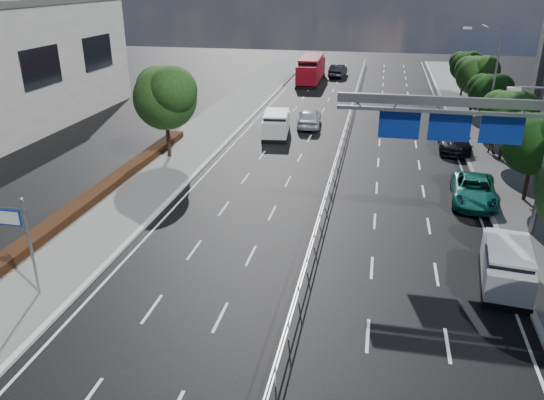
# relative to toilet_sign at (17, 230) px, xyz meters

# --- Properties ---
(ground) EXTENTS (160.00, 160.00, 0.00)m
(ground) POSITION_rel_toilet_sign_xyz_m (10.95, 0.00, -2.94)
(ground) COLOR black
(ground) RESTS_ON ground
(sidewalk_near) EXTENTS (5.00, 140.00, 0.14)m
(sidewalk_near) POSITION_rel_toilet_sign_xyz_m (-0.55, 0.00, -2.87)
(sidewalk_near) COLOR slate
(sidewalk_near) RESTS_ON ground
(kerb_near) EXTENTS (0.25, 140.00, 0.15)m
(kerb_near) POSITION_rel_toilet_sign_xyz_m (1.95, 0.00, -2.87)
(kerb_near) COLOR silver
(kerb_near) RESTS_ON ground
(median_fence) EXTENTS (0.05, 85.00, 1.02)m
(median_fence) POSITION_rel_toilet_sign_xyz_m (10.95, 22.50, -2.42)
(median_fence) COLOR silver
(median_fence) RESTS_ON ground
(hedge_near) EXTENTS (1.00, 36.00, 0.44)m
(hedge_near) POSITION_rel_toilet_sign_xyz_m (-2.35, 5.00, -2.58)
(hedge_near) COLOR black
(hedge_near) RESTS_ON sidewalk_near
(toilet_sign) EXTENTS (1.62, 0.18, 4.34)m
(toilet_sign) POSITION_rel_toilet_sign_xyz_m (0.00, 0.00, 0.00)
(toilet_sign) COLOR gray
(toilet_sign) RESTS_ON ground
(overhead_gantry) EXTENTS (10.24, 0.38, 7.45)m
(overhead_gantry) POSITION_rel_toilet_sign_xyz_m (17.69, 10.05, 2.66)
(overhead_gantry) COLOR gray
(overhead_gantry) RESTS_ON ground
(streetlight_far) EXTENTS (2.78, 2.40, 9.00)m
(streetlight_far) POSITION_rel_toilet_sign_xyz_m (21.46, 26.00, 2.27)
(streetlight_far) COLOR gray
(streetlight_far) RESTS_ON ground
(near_tree_back) EXTENTS (4.84, 4.51, 6.69)m
(near_tree_back) POSITION_rel_toilet_sign_xyz_m (-0.99, 17.97, 1.67)
(near_tree_back) COLOR black
(near_tree_back) RESTS_ON ground
(far_tree_d) EXTENTS (3.85, 3.59, 5.34)m
(far_tree_d) POSITION_rel_toilet_sign_xyz_m (22.20, 14.48, 0.74)
(far_tree_d) COLOR black
(far_tree_d) RESTS_ON ground
(far_tree_e) EXTENTS (3.63, 3.38, 5.13)m
(far_tree_e) POSITION_rel_toilet_sign_xyz_m (22.20, 21.98, 0.61)
(far_tree_e) COLOR black
(far_tree_e) RESTS_ON ground
(far_tree_f) EXTENTS (3.52, 3.28, 5.02)m
(far_tree_f) POSITION_rel_toilet_sign_xyz_m (22.20, 29.48, 0.55)
(far_tree_f) COLOR black
(far_tree_f) RESTS_ON ground
(far_tree_g) EXTENTS (3.96, 3.69, 5.45)m
(far_tree_g) POSITION_rel_toilet_sign_xyz_m (22.20, 36.98, 0.81)
(far_tree_g) COLOR black
(far_tree_g) RESTS_ON ground
(far_tree_h) EXTENTS (3.41, 3.18, 4.91)m
(far_tree_h) POSITION_rel_toilet_sign_xyz_m (22.20, 44.48, 0.48)
(far_tree_h) COLOR black
(far_tree_h) RESTS_ON ground
(white_minivan) EXTENTS (2.45, 4.76, 1.99)m
(white_minivan) POSITION_rel_toilet_sign_xyz_m (5.40, 25.12, -1.97)
(white_minivan) COLOR black
(white_minivan) RESTS_ON ground
(red_bus) EXTENTS (2.58, 10.42, 3.11)m
(red_bus) POSITION_rel_toilet_sign_xyz_m (4.91, 49.89, -1.32)
(red_bus) COLOR black
(red_bus) RESTS_ON ground
(near_car_silver) EXTENTS (2.30, 4.94, 1.64)m
(near_car_silver) POSITION_rel_toilet_sign_xyz_m (7.63, 28.71, -2.13)
(near_car_silver) COLOR #BABEC2
(near_car_silver) RESTS_ON ground
(near_car_dark) EXTENTS (2.14, 4.99, 1.60)m
(near_car_dark) POSITION_rel_toilet_sign_xyz_m (7.86, 54.28, -2.14)
(near_car_dark) COLOR black
(near_car_dark) RESTS_ON ground
(silver_minivan) EXTENTS (2.35, 4.55, 1.81)m
(silver_minivan) POSITION_rel_toilet_sign_xyz_m (19.25, 4.70, -2.05)
(silver_minivan) COLOR black
(silver_minivan) RESTS_ON ground
(parked_car_teal) EXTENTS (2.81, 5.42, 1.46)m
(parked_car_teal) POSITION_rel_toilet_sign_xyz_m (19.25, 13.85, -2.21)
(parked_car_teal) COLOR #186C5F
(parked_car_teal) RESTS_ON ground
(parked_car_dark) EXTENTS (2.51, 5.61, 1.60)m
(parked_car_dark) POSITION_rel_toilet_sign_xyz_m (19.25, 24.31, -2.15)
(parked_car_dark) COLOR black
(parked_car_dark) RESTS_ON ground
(pedestrian_b) EXTENTS (1.01, 0.96, 1.65)m
(pedestrian_b) POSITION_rel_toilet_sign_xyz_m (21.77, 23.52, -1.98)
(pedestrian_b) COLOR gray
(pedestrian_b) RESTS_ON sidewalk_far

